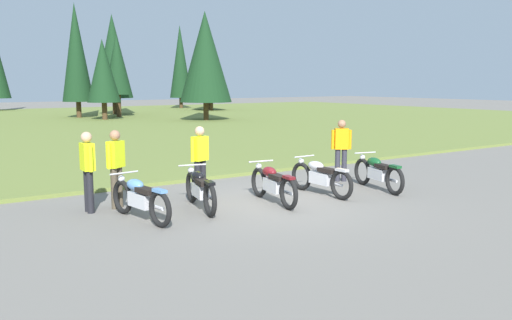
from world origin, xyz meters
name	(u,v)px	position (x,y,z in m)	size (l,w,h in m)	color
ground_plane	(271,203)	(0.00, 0.00, 0.00)	(140.00, 140.00, 0.00)	slate
grass_moorland	(32,126)	(0.00, 25.26, 0.05)	(80.00, 44.00, 0.10)	olive
forest_treeline	(26,63)	(1.43, 33.39, 4.08)	(39.61, 25.66, 8.41)	#47331E
motorcycle_sky_blue	(140,198)	(-2.95, 0.24, 0.44)	(0.66, 2.09, 0.88)	black
motorcycle_black	(200,189)	(-1.56, 0.40, 0.44)	(0.70, 2.08, 0.88)	black
motorcycle_maroon	(273,184)	(0.06, 0.01, 0.44)	(0.62, 2.09, 0.88)	black
motorcycle_silver	(320,177)	(1.51, 0.10, 0.44)	(0.62, 2.10, 0.88)	black
motorcycle_british_green	(378,172)	(3.10, -0.24, 0.44)	(0.72, 2.07, 0.88)	black
rider_in_hivis_vest	(200,158)	(-1.04, 1.36, 0.95)	(0.53, 0.31, 1.67)	black
rider_checking_bike	(116,164)	(-2.98, 1.48, 0.95)	(0.47, 0.38, 1.67)	#4C4233
rider_near_row_end	(341,147)	(3.12, 1.12, 0.95)	(0.48, 0.38, 1.67)	#2D2D38
rider_with_back_turned	(88,167)	(-3.59, 1.43, 0.95)	(0.22, 0.55, 1.67)	black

